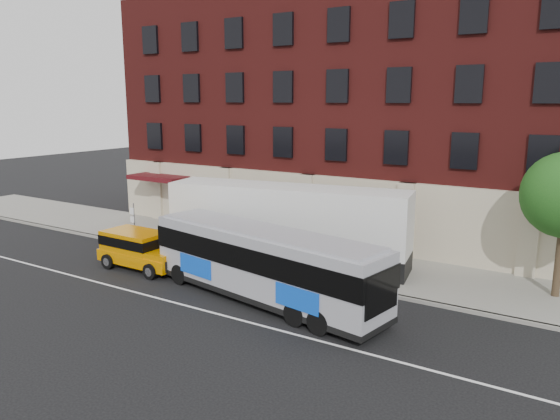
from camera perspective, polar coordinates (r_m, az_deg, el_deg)
The scene contains 9 objects.
ground at distance 22.96m, azimuth -11.86°, elevation -10.08°, with size 120.00×120.00×0.00m, color black.
sidewalk at distance 29.68m, azimuth 0.24°, elevation -4.65°, with size 60.00×6.00×0.15m, color gray.
kerb at distance 27.28m, azimuth -3.10°, elevation -6.14°, with size 60.00×0.25×0.15m, color gray.
lane_line at distance 23.29m, azimuth -11.00°, elevation -9.71°, with size 60.00×0.12×0.01m, color silver.
building at distance 35.48m, azimuth 7.09°, elevation 10.24°, with size 30.00×12.10×15.00m.
sign_pole at distance 32.51m, azimuth -15.34°, elevation -1.12°, with size 0.30×0.20×2.50m.
city_bus at distance 22.54m, azimuth -1.73°, elevation -5.56°, with size 11.74×4.43×3.15m.
yellow_suv at distance 28.01m, azimuth -14.78°, elevation -3.89°, with size 4.96×2.24×1.89m.
shipping_container at distance 27.34m, azimuth 0.73°, elevation -1.79°, with size 12.67×4.64×4.14m.
Camera 1 is at (14.98, -15.22, 8.41)m, focal length 34.30 mm.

